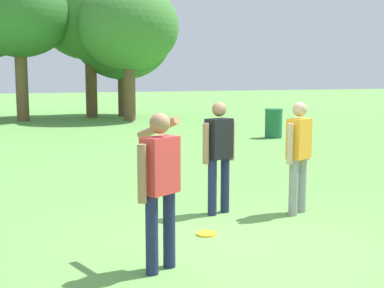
% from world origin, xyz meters
% --- Properties ---
extents(ground_plane, '(120.00, 120.00, 0.00)m').
position_xyz_m(ground_plane, '(0.00, 0.00, 0.00)').
color(ground_plane, '#609947').
extents(person_thrower, '(0.56, 0.37, 1.64)m').
position_xyz_m(person_thrower, '(1.56, 0.89, 0.94)').
color(person_thrower, gray).
rests_on(person_thrower, ground).
extents(person_catcher, '(0.56, 0.82, 1.64)m').
position_xyz_m(person_catcher, '(-1.07, -0.39, 0.96)').
color(person_catcher, '#1E234C').
rests_on(person_catcher, ground).
extents(person_bystander, '(0.59, 0.32, 1.64)m').
position_xyz_m(person_bystander, '(0.50, 1.36, 0.94)').
color(person_bystander, '#1E234C').
rests_on(person_bystander, ground).
extents(frisbee, '(0.25, 0.25, 0.03)m').
position_xyz_m(frisbee, '(-0.10, 0.51, 0.01)').
color(frisbee, yellow).
rests_on(frisbee, ground).
extents(trash_can_further_along, '(0.59, 0.59, 0.96)m').
position_xyz_m(trash_can_further_along, '(6.45, 9.09, 0.48)').
color(trash_can_further_along, '#1E663D').
rests_on(trash_can_further_along, ground).
extents(tree_broad_center, '(4.53, 4.53, 6.70)m').
position_xyz_m(tree_broad_center, '(-0.33, 19.22, 4.73)').
color(tree_broad_center, brown).
rests_on(tree_broad_center, ground).
extents(tree_far_right, '(4.92, 4.92, 6.97)m').
position_xyz_m(tree_far_right, '(3.03, 20.13, 4.84)').
color(tree_far_right, brown).
rests_on(tree_far_right, ground).
extents(tree_slender_mid, '(4.54, 4.54, 6.15)m').
position_xyz_m(tree_slender_mid, '(4.18, 17.55, 4.20)').
color(tree_slender_mid, brown).
rests_on(tree_slender_mid, ground).
extents(tree_back_left, '(4.89, 4.89, 6.00)m').
position_xyz_m(tree_back_left, '(4.69, 20.23, 3.90)').
color(tree_back_left, brown).
rests_on(tree_back_left, ground).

